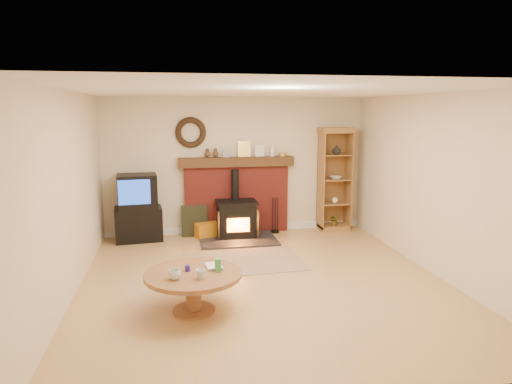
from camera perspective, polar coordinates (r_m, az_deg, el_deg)
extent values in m
plane|color=tan|center=(6.48, 0.97, -11.14)|extent=(5.50, 5.50, 0.00)
cube|color=#C5B697|center=(8.81, -2.54, 3.29)|extent=(5.00, 0.02, 2.60)
cube|color=#C5B697|center=(3.55, 9.89, -7.29)|extent=(5.00, 0.02, 2.60)
cube|color=#C5B697|center=(6.15, -22.48, -0.49)|extent=(0.02, 5.50, 2.60)
cube|color=#C5B697|center=(7.06, 21.33, 0.87)|extent=(0.02, 5.50, 2.60)
cube|color=white|center=(6.04, 1.05, 12.50)|extent=(5.00, 5.50, 0.02)
cube|color=white|center=(9.03, -2.46, -4.57)|extent=(5.00, 0.04, 0.12)
torus|color=black|center=(8.62, -8.16, 7.38)|extent=(0.57, 0.11, 0.57)
cube|color=maroon|center=(8.84, -2.44, -0.96)|extent=(2.00, 0.15, 1.30)
cube|color=#3B2212|center=(8.69, -2.44, 3.79)|extent=(2.20, 0.22, 0.18)
cube|color=#999999|center=(8.66, -3.77, 4.82)|extent=(0.13, 0.05, 0.14)
cube|color=gold|center=(8.72, -1.50, 5.40)|extent=(0.24, 0.06, 0.30)
cube|color=white|center=(8.78, 0.45, 5.17)|extent=(0.18, 0.05, 0.22)
cylinder|color=white|center=(8.81, 2.07, 5.18)|extent=(0.08, 0.08, 0.22)
cylinder|color=gold|center=(8.86, 3.34, 4.71)|extent=(0.14, 0.14, 0.07)
cube|color=black|center=(8.43, -2.26, -5.96)|extent=(1.40, 1.00, 0.03)
cube|color=black|center=(8.53, -2.47, -3.45)|extent=(0.68, 0.49, 0.63)
cube|color=black|center=(8.46, -2.48, -1.24)|extent=(0.75, 0.53, 0.04)
cylinder|color=black|center=(8.55, -2.64, 0.92)|extent=(0.14, 0.14, 0.56)
cube|color=orange|center=(8.30, -2.22, -4.15)|extent=(0.41, 0.02, 0.25)
cube|color=black|center=(8.32, -4.41, -4.01)|extent=(0.16, 0.22, 0.51)
cube|color=black|center=(8.40, -0.18, -3.83)|extent=(0.16, 0.22, 0.51)
cube|color=brown|center=(7.27, -1.46, -8.66)|extent=(1.87, 1.34, 0.01)
cube|color=black|center=(8.66, -14.44, -3.86)|extent=(0.88, 0.65, 0.61)
cube|color=black|center=(8.53, -14.62, 0.12)|extent=(0.74, 0.64, 0.61)
cube|color=#163CA9|center=(8.24, -14.97, -0.03)|extent=(0.55, 0.07, 0.44)
cube|color=olive|center=(9.30, 9.63, -4.33)|extent=(0.59, 0.43, 0.10)
cube|color=olive|center=(9.30, 9.37, 1.58)|extent=(0.59, 0.02, 1.88)
cube|color=olive|center=(9.02, 8.11, 1.35)|extent=(0.02, 0.43, 1.88)
cube|color=olive|center=(9.21, 11.47, 1.43)|extent=(0.02, 0.43, 1.88)
cube|color=olive|center=(9.02, 10.00, 7.61)|extent=(0.65, 0.47, 0.10)
cube|color=olive|center=(9.19, 9.72, -1.39)|extent=(0.55, 0.39, 0.02)
cube|color=olive|center=(9.11, 9.81, 1.58)|extent=(0.55, 0.39, 0.02)
cube|color=olive|center=(9.05, 9.90, 4.60)|extent=(0.55, 0.39, 0.02)
imported|color=white|center=(8.99, 10.03, 5.22)|extent=(0.18, 0.18, 0.18)
imported|color=white|center=(9.05, 9.93, 1.77)|extent=(0.23, 0.23, 0.06)
sphere|color=white|center=(9.13, 9.84, -1.03)|extent=(0.12, 0.12, 0.12)
imported|color=green|center=(9.21, 9.77, -3.43)|extent=(0.20, 0.18, 0.23)
cube|color=gold|center=(8.63, -6.07, -4.79)|extent=(0.50, 0.40, 0.27)
cube|color=black|center=(8.72, -7.69, -3.58)|extent=(0.49, 0.13, 0.59)
cylinder|color=black|center=(8.94, 2.41, -4.97)|extent=(0.16, 0.16, 0.04)
cylinder|color=black|center=(8.85, 2.11, -2.92)|extent=(0.02, 0.02, 0.70)
cylinder|color=black|center=(8.86, 2.42, -2.91)|extent=(0.02, 0.02, 0.70)
cylinder|color=black|center=(8.87, 2.74, -2.90)|extent=(0.02, 0.02, 0.70)
cylinder|color=brown|center=(5.65, -7.76, -14.40)|extent=(0.51, 0.51, 0.03)
cylinder|color=brown|center=(5.56, -7.81, -12.38)|extent=(0.18, 0.18, 0.41)
cylinder|color=brown|center=(5.48, -7.87, -10.16)|extent=(1.15, 1.15, 0.05)
imported|color=white|center=(5.27, -10.15, -10.14)|extent=(0.14, 0.14, 0.11)
imported|color=white|center=(5.25, -6.92, -10.16)|extent=(0.11, 0.11, 0.11)
imported|color=#4C331E|center=(5.60, -6.27, -9.28)|extent=(0.19, 0.26, 0.02)
cylinder|color=navy|center=(5.51, -8.57, -9.41)|extent=(0.06, 0.06, 0.07)
cube|color=green|center=(5.43, -4.77, -9.10)|extent=(0.07, 0.07, 0.16)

